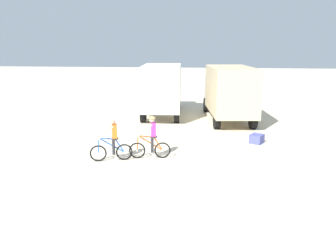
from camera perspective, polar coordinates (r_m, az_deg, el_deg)
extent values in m
plane|color=beige|center=(12.17, 1.08, -8.88)|extent=(120.00, 120.00, 0.00)
cube|color=white|center=(22.14, -1.08, 6.64)|extent=(2.71, 5.34, 2.70)
cube|color=silver|center=(25.57, -0.58, 6.43)|extent=(2.29, 1.63, 2.00)
cube|color=black|center=(26.22, -0.49, 7.38)|extent=(2.03, 0.20, 0.80)
cylinder|color=black|center=(25.69, -2.86, 4.19)|extent=(0.38, 1.02, 1.00)
cylinder|color=black|center=(25.57, 1.70, 4.16)|extent=(0.38, 1.02, 1.00)
cylinder|color=black|center=(20.80, -4.17, 1.98)|extent=(0.38, 1.02, 1.00)
cylinder|color=black|center=(20.66, 1.46, 1.93)|extent=(0.38, 1.02, 1.00)
cube|color=#CCB78E|center=(20.88, 10.40, 6.01)|extent=(2.99, 5.44, 2.70)
cube|color=silver|center=(24.26, 8.86, 5.89)|extent=(2.36, 1.75, 2.00)
cube|color=black|center=(24.91, 8.63, 6.90)|extent=(2.02, 0.32, 0.80)
cylinder|color=black|center=(24.17, 6.42, 3.54)|extent=(0.43, 1.03, 1.00)
cylinder|color=black|center=(24.50, 11.17, 3.50)|extent=(0.43, 1.03, 1.00)
cylinder|color=black|center=(19.32, 8.18, 0.99)|extent=(0.43, 1.03, 1.00)
cylinder|color=black|center=(19.73, 14.04, 0.98)|extent=(0.43, 1.03, 1.00)
torus|color=black|center=(14.11, -11.60, -4.50)|extent=(0.67, 0.24, 0.68)
cylinder|color=silver|center=(14.11, -11.60, -4.50)|extent=(0.10, 0.10, 0.08)
torus|color=black|center=(14.11, -7.33, -4.34)|extent=(0.67, 0.24, 0.68)
cylinder|color=silver|center=(14.11, -7.33, -4.34)|extent=(0.10, 0.10, 0.08)
cylinder|color=blue|center=(14.01, -9.41, -3.18)|extent=(1.00, 0.32, 0.68)
cylinder|color=blue|center=(13.93, -10.17, -2.10)|extent=(0.65, 0.23, 0.13)
cylinder|color=blue|center=(14.02, -8.07, -3.28)|extent=(0.39, 0.15, 0.59)
cylinder|color=blue|center=(14.02, -11.56, -3.25)|extent=(0.11, 0.08, 0.64)
cylinder|color=silver|center=(13.93, -11.52, -1.99)|extent=(0.17, 0.51, 0.04)
cube|color=black|center=(13.93, -8.82, -2.09)|extent=(0.26, 0.18, 0.06)
cube|color=orange|center=(13.85, -8.95, -0.85)|extent=(0.28, 0.36, 0.56)
sphere|color=beige|center=(13.76, -9.26, 0.75)|extent=(0.22, 0.22, 0.22)
cone|color=silver|center=(13.73, -9.28, 1.28)|extent=(0.32, 0.32, 0.10)
cylinder|color=#26262B|center=(13.89, -9.10, -3.43)|extent=(0.12, 0.12, 0.66)
cylinder|color=#26262B|center=(14.14, -9.11, -3.13)|extent=(0.12, 0.12, 0.66)
cylinder|color=beige|center=(13.68, -10.35, -1.15)|extent=(0.61, 0.26, 0.53)
cylinder|color=beige|center=(14.03, -10.33, -0.79)|extent=(0.63, 0.18, 0.53)
torus|color=black|center=(14.25, -5.17, -4.10)|extent=(0.68, 0.16, 0.68)
cylinder|color=silver|center=(14.25, -5.17, -4.10)|extent=(0.09, 0.09, 0.08)
torus|color=black|center=(14.23, -0.94, -4.07)|extent=(0.68, 0.16, 0.68)
cylinder|color=silver|center=(14.23, -0.94, -4.07)|extent=(0.09, 0.09, 0.08)
cylinder|color=#E05119|center=(14.14, -2.97, -2.85)|extent=(1.02, 0.20, 0.68)
cylinder|color=#E05119|center=(14.06, -3.69, -1.76)|extent=(0.66, 0.14, 0.13)
cylinder|color=#E05119|center=(14.15, -1.64, -2.99)|extent=(0.39, 0.11, 0.59)
cylinder|color=#E05119|center=(14.15, -5.10, -2.87)|extent=(0.11, 0.06, 0.64)
cylinder|color=silver|center=(14.07, -5.03, -1.61)|extent=(0.11, 0.52, 0.04)
cube|color=black|center=(14.06, -2.35, -1.79)|extent=(0.25, 0.15, 0.06)
cube|color=#AD2D8C|center=(13.98, -2.45, -0.56)|extent=(0.24, 0.35, 0.56)
sphere|color=beige|center=(13.89, -2.71, 1.03)|extent=(0.22, 0.22, 0.22)
cone|color=tan|center=(13.87, -2.72, 1.56)|extent=(0.32, 0.32, 0.10)
cylinder|color=#26262B|center=(14.02, -2.67, -3.11)|extent=(0.12, 0.12, 0.66)
cylinder|color=#26262B|center=(14.27, -2.66, -2.82)|extent=(0.12, 0.12, 0.66)
cylinder|color=beige|center=(13.82, -3.85, -0.82)|extent=(0.62, 0.18, 0.53)
cylinder|color=beige|center=(14.17, -3.81, -0.46)|extent=(0.63, 0.10, 0.53)
cube|color=#4C5199|center=(16.93, 14.63, -2.08)|extent=(0.79, 0.80, 0.43)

